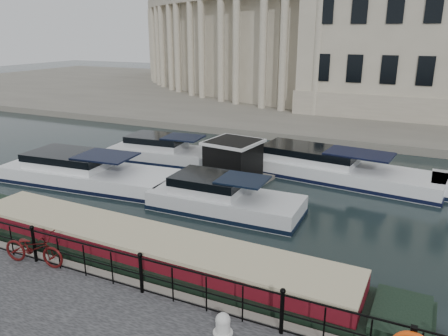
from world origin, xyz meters
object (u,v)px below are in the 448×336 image
Objects in this scene: bicycle at (34,248)px; mooring_bollard at (223,324)px; narrowboat at (146,258)px; harbour_hut at (233,163)px.

bicycle is 3.85× the size of mooring_bollard.
harbour_hut is (-1.00, 9.24, 0.59)m from narrowboat.
bicycle is 0.12× the size of narrowboat.
narrowboat reaches higher than mooring_bollard.
bicycle is at bearing 176.06° from mooring_bollard.
harbour_hut reaches higher than narrowboat.
narrowboat is (-3.96, 2.50, -0.44)m from mooring_bollard.
mooring_bollard is at bearing -30.87° from narrowboat.
harbour_hut is at bearing 97.68° from narrowboat.
narrowboat is at bearing -76.06° from harbour_hut.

